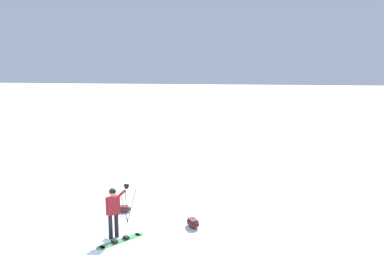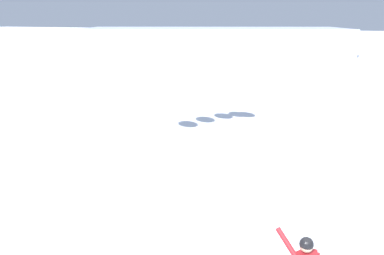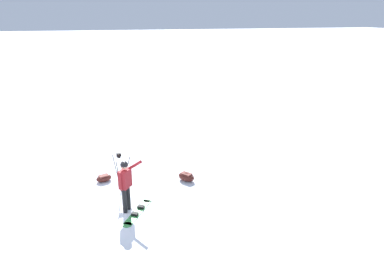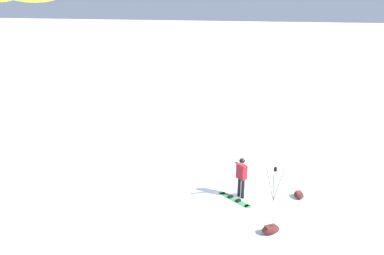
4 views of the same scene
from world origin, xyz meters
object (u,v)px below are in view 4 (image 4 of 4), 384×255
(snowboard, at_px, (234,199))
(gear_bag_large, at_px, (299,195))
(gear_bag_small, at_px, (271,229))
(camera_tripod, at_px, (275,177))
(snowboarder, at_px, (241,174))

(snowboard, relative_size, gear_bag_large, 2.32)
(gear_bag_large, xyz_separation_m, gear_bag_small, (0.86, 2.99, 0.04))
(snowboard, height_order, camera_tripod, camera_tripod)
(snowboarder, relative_size, camera_tripod, 1.20)
(gear_bag_large, distance_m, gear_bag_small, 3.11)
(gear_bag_large, height_order, gear_bag_small, gear_bag_small)
(gear_bag_large, bearing_deg, camera_tripod, 29.00)
(camera_tripod, distance_m, gear_bag_small, 2.59)
(camera_tripod, bearing_deg, gear_bag_small, 92.89)
(snowboarder, bearing_deg, gear_bag_large, -165.46)
(gear_bag_small, bearing_deg, snowboarder, -58.80)
(gear_bag_large, distance_m, camera_tripod, 1.44)
(gear_bag_large, bearing_deg, gear_bag_small, 73.87)
(snowboarder, relative_size, gear_bag_large, 2.70)
(gear_bag_large, bearing_deg, snowboarder, 14.54)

